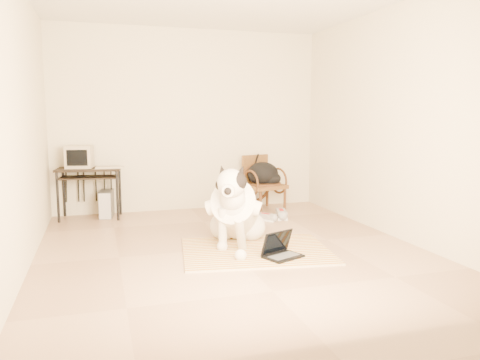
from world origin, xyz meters
name	(u,v)px	position (x,y,z in m)	size (l,w,h in m)	color
floor	(230,248)	(0.00, 0.00, 0.00)	(4.50, 4.50, 0.00)	tan
wall_back	(189,121)	(0.00, 2.25, 1.35)	(4.50, 4.50, 0.00)	beige
wall_front	(331,130)	(0.00, -2.25, 1.35)	(4.50, 4.50, 0.00)	beige
wall_left	(22,125)	(-2.00, 0.00, 1.35)	(4.50, 4.50, 0.00)	beige
wall_right	(393,122)	(2.00, 0.00, 1.35)	(4.50, 4.50, 0.00)	beige
rug	(256,251)	(0.23, -0.21, 0.01)	(1.69, 1.39, 0.02)	#CD6016
dog	(235,211)	(0.10, 0.11, 0.38)	(0.74, 1.31, 0.97)	silver
laptop	(281,251)	(0.39, -0.51, 0.08)	(0.44, 0.39, 0.26)	black
computer_desk	(89,175)	(-1.46, 1.97, 0.61)	(0.91, 0.58, 0.71)	black
crt_monitor	(79,157)	(-1.58, 2.05, 0.86)	(0.39, 0.38, 0.31)	#B7A78F
desk_keyboard	(110,167)	(-1.19, 1.86, 0.72)	(0.38, 0.14, 0.02)	#B7A78F
pc_tower	(107,204)	(-1.25, 2.01, 0.19)	(0.22, 0.42, 0.38)	#4A4A4D
rattan_chair	(262,183)	(1.04, 1.88, 0.41)	(0.67, 0.65, 0.82)	brown
backpack	(264,175)	(1.06, 1.83, 0.54)	(0.50, 0.40, 0.35)	black
sneaker_left	(267,217)	(0.84, 1.14, 0.04)	(0.25, 0.29, 0.10)	white
sneaker_right	(281,214)	(1.10, 1.22, 0.05)	(0.21, 0.36, 0.12)	white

